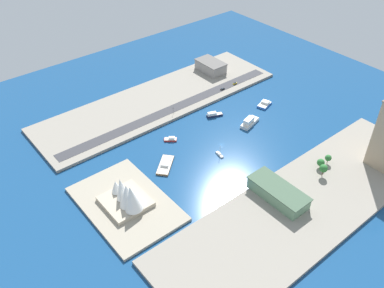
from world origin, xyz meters
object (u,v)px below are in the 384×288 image
Objects in this scene: catamaran_blue at (265,104)px; patrol_launch_navy at (214,115)px; ferry_white_commuter at (250,122)px; barge_flat_brown at (165,164)px; sailboat_small_white at (220,154)px; tugboat_red at (171,139)px; terminal_long_green at (278,193)px; opera_landmark at (127,196)px; taxi_yellow_cab at (235,83)px; suv_black at (223,89)px; traffic_light_waterfront at (173,110)px; carpark_squat_concrete at (211,66)px.

catamaran_blue is 51.23m from patrol_launch_navy.
catamaran_blue is at bearing -68.82° from ferry_white_commuter.
barge_flat_brown is (-11.01, 122.88, -0.25)m from catamaran_blue.
patrol_launch_navy is at bearing -37.03° from sailboat_small_white.
terminal_long_green reaches higher than tugboat_red.
terminal_long_green reaches higher than sailboat_small_white.
barge_flat_brown is (1.79, 89.83, -1.42)m from ferry_white_commuter.
opera_landmark is (-46.40, 120.03, 8.81)m from patrol_launch_navy.
opera_landmark reaches higher than patrol_launch_navy.
terminal_long_green is 159.71m from taxi_yellow_cab.
terminal_long_green reaches higher than suv_black.
terminal_long_green reaches higher than traffic_light_waterfront.
ferry_white_commuter is 3.58× the size of traffic_light_waterfront.
opera_landmark is (60.14, 84.23, 3.29)m from terminal_long_green.
sailboat_small_white is at bearing -112.63° from barge_flat_brown.
carpark_squat_concrete is (93.08, -36.43, 5.17)m from ferry_white_commuter.
patrol_launch_navy is 36.89m from traffic_light_waterfront.
tugboat_red is 108.30m from taxi_yellow_cab.
catamaran_blue is 1.05× the size of patrol_launch_navy.
patrol_launch_navy is 2.43× the size of traffic_light_waterfront.
terminal_long_green is (-77.23, 51.25, 4.61)m from ferry_white_commuter.
barge_flat_brown is 5.51× the size of taxi_yellow_cab.
catamaran_blue is at bearing -97.01° from tugboat_red.
opera_landmark is (-29.89, 168.52, 9.06)m from catamaran_blue.
ferry_white_commuter is 0.70× the size of opera_landmark.
barge_flat_brown is at bearing 125.87° from carpark_squat_concrete.
sailboat_small_white is 0.23× the size of terminal_long_green.
suv_black is (71.41, -68.73, 2.46)m from sailboat_small_white.
opera_landmark reaches higher than taxi_yellow_cab.
ferry_white_commuter is at bearing 147.08° from taxi_yellow_cab.
taxi_yellow_cab is 80.07m from traffic_light_waterfront.
sailboat_small_white is 0.43× the size of barge_flat_brown.
terminal_long_green is 130.16m from traffic_light_waterfront.
patrol_launch_navy is 112.53m from terminal_long_green.
patrol_launch_navy is 3.66× the size of taxi_yellow_cab.
terminal_long_green reaches higher than taxi_yellow_cab.
catamaran_blue is 0.38× the size of terminal_long_green.
patrol_launch_navy is at bearing 117.43° from taxi_yellow_cab.
carpark_squat_concrete is 6.37× the size of suv_black.
carpark_squat_concrete is (170.31, -87.68, 0.56)m from terminal_long_green.
patrol_launch_navy is (4.17, -51.87, 0.51)m from tugboat_red.
traffic_light_waterfront is at bearing -42.29° from barge_flat_brown.
terminal_long_green is at bearing -125.52° from opera_landmark.
taxi_yellow_cab is (26.91, -51.85, 1.73)m from patrol_launch_navy.
tugboat_red is at bearing 109.64° from suv_black.
sailboat_small_white is 0.33× the size of carpark_squat_concrete.
suv_black is at bearing -19.31° from ferry_white_commuter.
traffic_light_waterfront reaches higher than barge_flat_brown.
terminal_long_green is at bearing 152.00° from suv_black.
patrol_launch_navy is at bearing 127.41° from suv_black.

